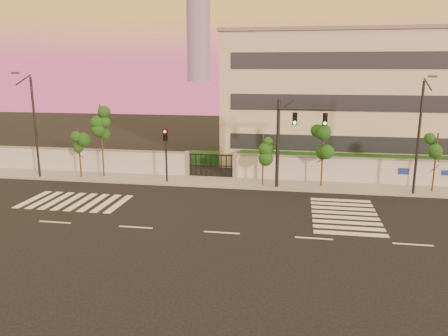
{
  "coord_description": "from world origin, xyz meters",
  "views": [
    {
      "loc": [
        3.91,
        -22.34,
        8.86
      ],
      "look_at": [
        -0.9,
        6.0,
        2.28
      ],
      "focal_mm": 35.0,
      "sensor_mm": 36.0,
      "label": 1
    }
  ],
  "objects": [
    {
      "name": "traffic_signal_secondary",
      "position": [
        -6.12,
        9.78,
        2.82
      ],
      "size": [
        0.35,
        0.34,
        4.44
      ],
      "rotation": [
        0.0,
        0.0,
        0.0
      ],
      "color": "black",
      "rests_on": "ground"
    },
    {
      "name": "sidewalk",
      "position": [
        0.0,
        10.5,
        0.07
      ],
      "size": [
        60.0,
        3.0,
        0.15
      ],
      "primitive_type": "cube",
      "color": "gray",
      "rests_on": "ground"
    },
    {
      "name": "street_tree_c",
      "position": [
        -11.74,
        10.59,
        4.45
      ],
      "size": [
        1.56,
        1.24,
        6.05
      ],
      "color": "#382314",
      "rests_on": "ground"
    },
    {
      "name": "street_tree_d",
      "position": [
        1.44,
        10.0,
        2.94
      ],
      "size": [
        1.4,
        1.11,
        3.99
      ],
      "color": "#382314",
      "rests_on": "ground"
    },
    {
      "name": "institutional_building",
      "position": [
        9.0,
        21.99,
        6.16
      ],
      "size": [
        24.4,
        12.4,
        12.25
      ],
      "color": "beige",
      "rests_on": "ground"
    },
    {
      "name": "streetlight_east",
      "position": [
        12.21,
        9.26,
        4.56
      ],
      "size": [
        0.5,
        2.03,
        8.44
      ],
      "color": "black",
      "rests_on": "ground"
    },
    {
      "name": "road_markings",
      "position": [
        -1.58,
        3.76,
        0.01
      ],
      "size": [
        57.0,
        7.62,
        0.02
      ],
      "color": "silver",
      "rests_on": "ground"
    },
    {
      "name": "street_tree_e",
      "position": [
        5.85,
        10.48,
        3.48
      ],
      "size": [
        1.56,
        1.24,
        4.73
      ],
      "color": "#382314",
      "rests_on": "ground"
    },
    {
      "name": "perimeter_wall",
      "position": [
        0.1,
        12.0,
        1.07
      ],
      "size": [
        60.0,
        0.36,
        2.2
      ],
      "color": "#A9ABB0",
      "rests_on": "ground"
    },
    {
      "name": "traffic_signal_main",
      "position": [
        3.35,
        9.66,
        4.2
      ],
      "size": [
        4.2,
        0.63,
        6.65
      ],
      "rotation": [
        0.0,
        0.0,
        0.11
      ],
      "color": "black",
      "rests_on": "ground"
    },
    {
      "name": "ground",
      "position": [
        0.0,
        0.0,
        0.0
      ],
      "size": [
        120.0,
        120.0,
        0.0
      ],
      "primitive_type": "plane",
      "color": "black",
      "rests_on": "ground"
    },
    {
      "name": "street_tree_f",
      "position": [
        13.74,
        10.27,
        3.25
      ],
      "size": [
        1.46,
        1.16,
        4.42
      ],
      "color": "#382314",
      "rests_on": "ground"
    },
    {
      "name": "hedge_row",
      "position": [
        1.17,
        14.74,
        0.82
      ],
      "size": [
        41.0,
        4.25,
        1.8
      ],
      "color": "#133610",
      "rests_on": "ground"
    },
    {
      "name": "street_tree_b",
      "position": [
        -13.52,
        10.12,
        3.01
      ],
      "size": [
        1.59,
        1.27,
        4.08
      ],
      "color": "#382314",
      "rests_on": "ground"
    },
    {
      "name": "streetlight_west",
      "position": [
        -16.94,
        9.4,
        4.65
      ],
      "size": [
        0.51,
        2.07,
        8.61
      ],
      "color": "black",
      "rests_on": "ground"
    }
  ]
}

